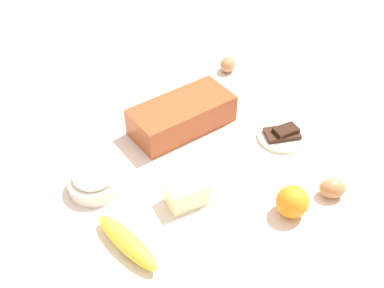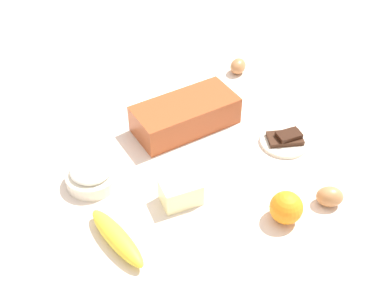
# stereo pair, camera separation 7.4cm
# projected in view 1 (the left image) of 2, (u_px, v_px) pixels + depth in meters

# --- Properties ---
(ground_plane) EXTENTS (2.40, 2.40, 0.02)m
(ground_plane) POSITION_uv_depth(u_px,v_px,m) (192.00, 158.00, 1.27)
(ground_plane) COLOR beige
(loaf_pan) EXTENTS (0.29, 0.16, 0.08)m
(loaf_pan) POSITION_uv_depth(u_px,v_px,m) (182.00, 115.00, 1.32)
(loaf_pan) COLOR #9E4723
(loaf_pan) RESTS_ON ground_plane
(flour_bowl) EXTENTS (0.13, 0.13, 0.06)m
(flour_bowl) POSITION_uv_depth(u_px,v_px,m) (94.00, 180.00, 1.16)
(flour_bowl) COLOR silver
(flour_bowl) RESTS_ON ground_plane
(banana) EXTENTS (0.09, 0.19, 0.04)m
(banana) POSITION_uv_depth(u_px,v_px,m) (127.00, 242.00, 1.03)
(banana) COLOR yellow
(banana) RESTS_ON ground_plane
(orange_fruit) EXTENTS (0.07, 0.07, 0.07)m
(orange_fruit) POSITION_uv_depth(u_px,v_px,m) (292.00, 202.00, 1.09)
(orange_fruit) COLOR orange
(orange_fruit) RESTS_ON ground_plane
(butter_block) EXTENTS (0.09, 0.07, 0.06)m
(butter_block) POSITION_uv_depth(u_px,v_px,m) (186.00, 193.00, 1.12)
(butter_block) COLOR #F4EDB2
(butter_block) RESTS_ON ground_plane
(egg_near_butter) EXTENTS (0.08, 0.07, 0.05)m
(egg_near_butter) POSITION_uv_depth(u_px,v_px,m) (228.00, 64.00, 1.54)
(egg_near_butter) COLOR #AC7446
(egg_near_butter) RESTS_ON ground_plane
(egg_beside_bowl) EXTENTS (0.08, 0.07, 0.05)m
(egg_beside_bowl) POSITION_uv_depth(u_px,v_px,m) (333.00, 188.00, 1.14)
(egg_beside_bowl) COLOR #B07648
(egg_beside_bowl) RESTS_ON ground_plane
(chocolate_plate) EXTENTS (0.13, 0.13, 0.03)m
(chocolate_plate) POSITION_uv_depth(u_px,v_px,m) (282.00, 135.00, 1.31)
(chocolate_plate) COLOR silver
(chocolate_plate) RESTS_ON ground_plane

